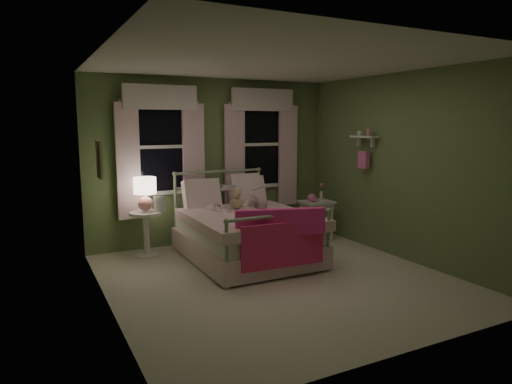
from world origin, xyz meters
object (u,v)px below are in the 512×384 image
child_right (249,187)px  nightstand_right (317,207)px  bed (245,233)px  table_lamp (145,191)px  teddy_bear (237,201)px  nightstand_left (146,228)px  child_left (215,188)px

child_right → nightstand_right: (1.21, -0.03, -0.40)m
bed → table_lamp: bearing=148.3°
teddy_bear → nightstand_left: bearing=158.5°
child_left → table_lamp: 0.98m
child_right → nightstand_right: 1.28m
child_right → table_lamp: bearing=-18.4°
table_lamp → bed: bearing=-31.7°
bed → teddy_bear: 0.50m
nightstand_left → table_lamp: table_lamp is taller
nightstand_left → nightstand_right: size_ratio=1.02×
teddy_bear → nightstand_right: 1.51m
child_left → teddy_bear: 0.37m
table_lamp → nightstand_left: bearing=90.0°
teddy_bear → table_lamp: (-1.21, 0.48, 0.16)m
nightstand_left → child_left: bearing=-18.9°
child_right → table_lamp: size_ratio=1.60×
bed → child_left: bearing=123.4°
teddy_bear → nightstand_right: size_ratio=0.47×
bed → child_left: child_left is taller
bed → table_lamp: bed is taller
child_right → teddy_bear: (-0.28, -0.16, -0.16)m
child_right → nightstand_left: 1.61m
bed → nightstand_left: size_ratio=3.13×
teddy_bear → table_lamp: size_ratio=0.63×
child_left → child_right: child_left is taller
bed → child_right: (0.27, 0.43, 0.58)m
table_lamp → nightstand_right: size_ratio=0.75×
child_left → nightstand_right: bearing=173.6°
child_left → nightstand_left: child_left is taller
child_left → table_lamp: bearing=-24.3°
teddy_bear → nightstand_right: bearing=4.9°
child_left → child_right: 0.56m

